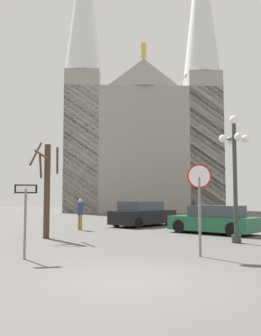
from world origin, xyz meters
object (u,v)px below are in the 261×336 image
(cathedral, at_px, (142,126))
(bare_tree, at_px, (47,187))
(pedestrian_walking, at_px, (80,211))
(parked_car_near_green, at_px, (214,220))
(parked_car_far_black, at_px, (143,214))
(street_lamp, at_px, (235,166))
(stop_sign, at_px, (199,192))
(one_way_arrow_sign, at_px, (25,211))

(cathedral, bearing_deg, bare_tree, -102.89)
(bare_tree, distance_m, pedestrian_walking, 4.15)
(parked_car_near_green, relative_size, pedestrian_walking, 2.53)
(parked_car_far_black, xyz_separation_m, pedestrian_walking, (-3.56, -2.50, 0.29))
(parked_car_far_black, bearing_deg, street_lamp, -70.97)
(cathedral, relative_size, pedestrian_walking, 22.05)
(stop_sign, relative_size, bare_tree, 0.65)
(stop_sign, distance_m, parked_car_near_green, 7.12)
(parked_car_far_black, distance_m, pedestrian_walking, 4.36)
(bare_tree, bearing_deg, street_lamp, -14.54)
(parked_car_near_green, bearing_deg, one_way_arrow_sign, -137.54)
(cathedral, relative_size, one_way_arrow_sign, 17.30)
(cathedral, distance_m, one_way_arrow_sign, 36.01)
(stop_sign, relative_size, pedestrian_walking, 1.65)
(bare_tree, xyz_separation_m, parked_car_far_black, (4.70, 6.30, -1.48))
(street_lamp, distance_m, pedestrian_walking, 8.84)
(parked_car_near_green, xyz_separation_m, pedestrian_walking, (-6.57, 2.26, 0.36))
(one_way_arrow_sign, relative_size, parked_car_near_green, 0.50)
(bare_tree, height_order, parked_car_near_green, bare_tree)
(cathedral, height_order, street_lamp, cathedral)
(cathedral, bearing_deg, one_way_arrow_sign, -100.46)
(cathedral, distance_m, parked_car_far_black, 24.86)
(cathedral, bearing_deg, parked_car_far_black, -94.88)
(cathedral, height_order, parked_car_far_black, cathedral)
(cathedral, height_order, pedestrian_walking, cathedral)
(one_way_arrow_sign, height_order, street_lamp, street_lamp)
(cathedral, bearing_deg, parked_car_near_green, -87.77)
(parked_car_near_green, xyz_separation_m, parked_car_far_black, (-3.01, 4.76, 0.07))
(one_way_arrow_sign, height_order, parked_car_far_black, one_way_arrow_sign)
(parked_car_near_green, relative_size, parked_car_far_black, 0.95)
(one_way_arrow_sign, distance_m, pedestrian_walking, 9.06)
(cathedral, height_order, parked_car_near_green, cathedral)
(cathedral, xyz_separation_m, bare_tree, (-6.64, -29.00, -8.47))
(bare_tree, height_order, pedestrian_walking, bare_tree)
(stop_sign, height_order, parked_car_far_black, stop_sign)
(street_lamp, distance_m, parked_car_far_black, 9.03)
(cathedral, xyz_separation_m, parked_car_far_black, (-1.94, -22.69, -9.95))
(one_way_arrow_sign, xyz_separation_m, street_lamp, (7.23, 3.25, 1.61))
(street_lamp, bearing_deg, one_way_arrow_sign, -155.77)
(street_lamp, bearing_deg, parked_car_near_green, 87.41)
(stop_sign, bearing_deg, parked_car_near_green, 70.54)
(stop_sign, bearing_deg, one_way_arrow_sign, -178.31)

